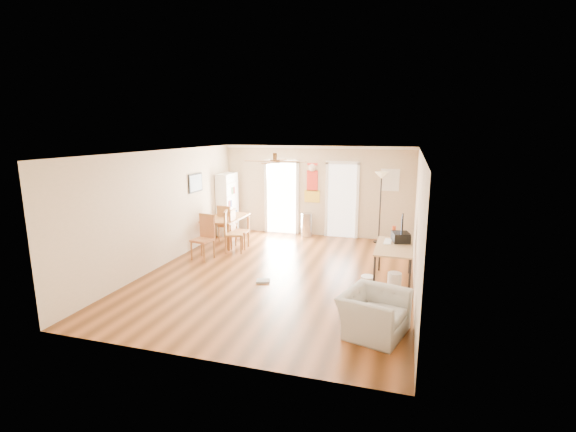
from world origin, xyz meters
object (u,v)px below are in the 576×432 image
(trash_can, at_px, (307,225))
(armchair, at_px, (374,313))
(bookshelf, at_px, (227,204))
(wastebasket_b, at_px, (394,280))
(dining_chair_right_a, at_px, (240,229))
(torchiere_lamp, at_px, (380,208))
(dining_chair_near, at_px, (202,238))
(dining_chair_right_b, at_px, (234,232))
(printer, at_px, (401,237))
(wastebasket_a, at_px, (368,284))
(dining_table, at_px, (226,230))
(computer_desk, at_px, (393,265))
(dining_chair_far, at_px, (228,223))

(trash_can, bearing_deg, armchair, -66.09)
(bookshelf, bearing_deg, wastebasket_b, -21.54)
(dining_chair_right_a, height_order, torchiere_lamp, torchiere_lamp)
(dining_chair_near, bearing_deg, dining_chair_right_b, 68.16)
(bookshelf, height_order, dining_chair_right_b, bookshelf)
(printer, relative_size, wastebasket_a, 1.27)
(bookshelf, bearing_deg, dining_table, -57.69)
(dining_table, height_order, wastebasket_a, dining_table)
(bookshelf, relative_size, trash_can, 2.59)
(computer_desk, xyz_separation_m, wastebasket_a, (-0.44, -0.59, -0.23))
(printer, relative_size, wastebasket_b, 1.27)
(dining_chair_right_a, xyz_separation_m, dining_chair_right_b, (0.00, -0.37, 0.02))
(wastebasket_a, bearing_deg, wastebasket_b, 34.11)
(bookshelf, height_order, wastebasket_a, bookshelf)
(dining_table, height_order, dining_chair_far, dining_chair_far)
(bookshelf, height_order, dining_chair_near, bookshelf)
(printer, distance_m, armchair, 2.68)
(dining_chair_right_a, bearing_deg, dining_chair_near, 150.39)
(wastebasket_b, bearing_deg, armchair, -96.78)
(dining_chair_right_a, bearing_deg, dining_table, 51.00)
(computer_desk, bearing_deg, dining_chair_far, 155.92)
(dining_chair_right_b, distance_m, armchair, 5.01)
(dining_table, xyz_separation_m, dining_chair_right_a, (0.55, -0.35, 0.14))
(wastebasket_b, bearing_deg, wastebasket_a, -145.89)
(dining_chair_near, bearing_deg, computer_desk, 6.77)
(wastebasket_b, relative_size, armchair, 0.31)
(wastebasket_a, bearing_deg, computer_desk, 52.98)
(dining_chair_far, bearing_deg, dining_table, 110.65)
(bookshelf, xyz_separation_m, wastebasket_a, (4.45, -3.35, -0.75))
(bookshelf, xyz_separation_m, dining_chair_far, (0.33, -0.72, -0.40))
(computer_desk, bearing_deg, dining_chair_right_a, 159.94)
(dining_chair_far, bearing_deg, dining_chair_right_a, 140.82)
(dining_chair_right_b, bearing_deg, armchair, -149.31)
(dining_table, relative_size, dining_chair_right_a, 1.44)
(torchiere_lamp, bearing_deg, dining_chair_right_b, -150.27)
(dining_chair_right_a, distance_m, trash_can, 2.17)
(dining_chair_right_a, relative_size, dining_chair_near, 0.95)
(dining_chair_far, height_order, wastebasket_b, dining_chair_far)
(wastebasket_b, bearing_deg, dining_chair_right_a, 156.95)
(dining_table, distance_m, dining_chair_far, 0.29)
(dining_chair_right_b, relative_size, wastebasket_b, 3.47)
(dining_chair_near, height_order, computer_desk, dining_chair_near)
(dining_chair_right_b, relative_size, wastebasket_a, 3.49)
(dining_chair_right_b, distance_m, trash_can, 2.46)
(wastebasket_a, bearing_deg, dining_chair_right_a, 149.94)
(dining_chair_right_a, xyz_separation_m, wastebasket_b, (3.99, -1.70, -0.35))
(bookshelf, distance_m, dining_chair_right_b, 1.98)
(dining_chair_near, bearing_deg, dining_table, 103.57)
(trash_can, relative_size, armchair, 0.70)
(computer_desk, distance_m, wastebasket_b, 0.35)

